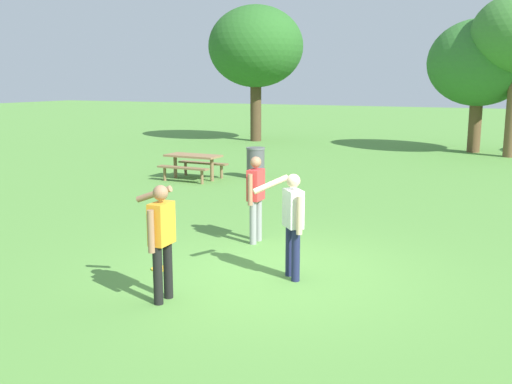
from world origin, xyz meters
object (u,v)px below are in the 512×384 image
object	(u,v)px
tree_tall_left	(256,47)
tree_broad_center	(479,63)
person_bystander	(292,218)
person_catcher	(256,194)
frisbee	(160,269)
trash_can_beside_table	(256,163)
person_thrower	(161,234)
picnic_table_near	(193,161)

from	to	relation	value
tree_tall_left	tree_broad_center	distance (m)	10.40
person_bystander	tree_tall_left	size ratio (longest dim) A/B	0.25
person_catcher	frisbee	distance (m)	2.43
person_bystander	trash_can_beside_table	world-z (taller)	person_bystander
tree_broad_center	tree_tall_left	bearing A→B (deg)	178.81
person_thrower	picnic_table_near	world-z (taller)	person_thrower
trash_can_beside_table	tree_broad_center	size ratio (longest dim) A/B	0.17
tree_broad_center	person_bystander	bearing A→B (deg)	-92.77
person_bystander	tree_tall_left	bearing A→B (deg)	117.06
frisbee	tree_broad_center	distance (m)	19.44
person_bystander	tree_broad_center	bearing A→B (deg)	87.23
person_thrower	tree_tall_left	size ratio (longest dim) A/B	0.25
person_bystander	trash_can_beside_table	xyz separation A→B (m)	(-4.60, 8.32, -0.48)
person_thrower	tree_tall_left	distance (m)	22.10
person_bystander	tree_broad_center	size ratio (longest dim) A/B	0.30
trash_can_beside_table	picnic_table_near	bearing A→B (deg)	-145.28
picnic_table_near	trash_can_beside_table	bearing A→B (deg)	34.72
frisbee	picnic_table_near	bearing A→B (deg)	117.91
trash_can_beside_table	frisbee	bearing A→B (deg)	-74.20
person_thrower	person_catcher	bearing A→B (deg)	92.11
tree_tall_left	tree_broad_center	world-z (taller)	tree_tall_left
picnic_table_near	tree_broad_center	size ratio (longest dim) A/B	0.31
tree_broad_center	person_catcher	bearing A→B (deg)	-97.74
picnic_table_near	tree_tall_left	bearing A→B (deg)	106.13
frisbee	tree_tall_left	xyz separation A→B (m)	(-7.38, 19.07, 4.58)
person_catcher	trash_can_beside_table	size ratio (longest dim) A/B	1.71
tree_broad_center	picnic_table_near	bearing A→B (deg)	-122.51
person_catcher	tree_tall_left	xyz separation A→B (m)	(-8.09, 16.93, 3.65)
person_thrower	tree_tall_left	world-z (taller)	tree_tall_left
person_thrower	person_catcher	distance (m)	3.26
trash_can_beside_table	person_bystander	bearing A→B (deg)	-61.07
frisbee	picnic_table_near	world-z (taller)	picnic_table_near
trash_can_beside_table	person_catcher	bearing A→B (deg)	-64.41
frisbee	tree_broad_center	xyz separation A→B (m)	(2.98, 18.85, 3.69)
person_thrower	trash_can_beside_table	world-z (taller)	person_thrower
tree_broad_center	trash_can_beside_table	bearing A→B (deg)	-118.74
person_catcher	trash_can_beside_table	distance (m)	7.46
person_thrower	picnic_table_near	bearing A→B (deg)	119.08
person_catcher	picnic_table_near	size ratio (longest dim) A/B	0.95
person_thrower	frisbee	bearing A→B (deg)	126.43
person_catcher	tree_broad_center	distance (m)	17.10
person_bystander	person_thrower	bearing A→B (deg)	-127.53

